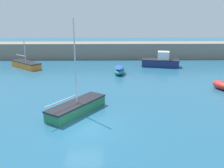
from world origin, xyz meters
name	(u,v)px	position (x,y,z in m)	size (l,w,h in m)	color
ground_plane	(83,128)	(0.00, 0.00, -0.10)	(120.00, 120.00, 0.20)	#235B7A
harbor_breakwater	(98,50)	(0.00, 26.07, 1.23)	(51.67, 3.53, 2.46)	gray
rowboat_with_red_cover	(119,70)	(3.02, 14.59, 0.46)	(1.47, 3.13, 0.92)	teal
motorboat_grey_hull	(161,61)	(8.93, 18.76, 0.73)	(5.31, 2.82, 2.10)	navy
sailboat_tall_mast	(77,107)	(-0.68, 2.36, 0.45)	(4.18, 5.17, 6.86)	#287A4C
sailboat_twin_hulled	(26,65)	(-9.42, 18.27, 0.44)	(4.87, 4.64, 3.77)	orange
dinghy_near_pier	(222,85)	(12.70, 8.04, 0.40)	(1.84, 2.58, 0.81)	red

